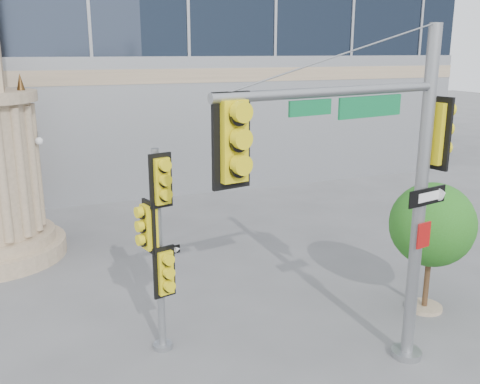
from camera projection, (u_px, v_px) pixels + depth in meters
name	position (u px, v px, depth m)	size (l,w,h in m)	color
ground	(300.00, 370.00, 10.78)	(120.00, 120.00, 0.00)	#545456
main_signal_pole	(380.00, 170.00, 9.56)	(5.17, 1.50, 6.73)	slate
secondary_signal_pole	(159.00, 237.00, 10.83)	(0.81, 0.58, 4.39)	slate
street_tree	(433.00, 228.00, 12.82)	(2.07, 2.02, 3.23)	gray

